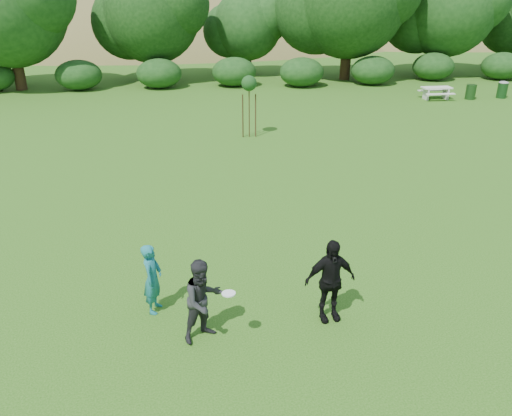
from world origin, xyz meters
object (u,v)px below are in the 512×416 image
(player_teal, at_px, (153,279))
(trash_can_lidded, at_px, (502,89))
(player_grey, at_px, (203,300))
(picnic_table, at_px, (436,91))
(trash_can_near, at_px, (471,92))
(sapling, at_px, (249,85))
(player_black, at_px, (330,280))

(player_teal, height_order, trash_can_lidded, player_teal)
(player_grey, xyz_separation_m, picnic_table, (15.15, 21.21, -0.38))
(trash_can_near, xyz_separation_m, picnic_table, (-2.15, 0.25, 0.07))
(player_grey, bearing_deg, sapling, 50.47)
(picnic_table, relative_size, trash_can_lidded, 1.71)
(player_teal, height_order, trash_can_near, player_teal)
(player_teal, distance_m, picnic_table, 25.84)
(sapling, bearing_deg, trash_can_near, 23.99)
(player_black, bearing_deg, player_grey, 179.86)
(player_teal, xyz_separation_m, sapling, (3.68, 13.35, 1.61))
(player_teal, distance_m, sapling, 13.94)
(player_black, bearing_deg, trash_can_lidded, 44.39)
(player_grey, distance_m, trash_can_near, 27.18)
(sapling, distance_m, trash_can_lidded, 18.21)
(sapling, relative_size, trash_can_lidded, 2.71)
(player_black, relative_size, sapling, 0.66)
(player_black, distance_m, trash_can_lidded, 26.71)
(trash_can_near, distance_m, sapling, 16.18)
(player_teal, height_order, picnic_table, player_teal)
(trash_can_lidded, bearing_deg, sapling, -158.48)
(player_teal, xyz_separation_m, player_black, (3.72, -0.77, 0.13))
(picnic_table, distance_m, trash_can_lidded, 4.33)
(player_teal, bearing_deg, picnic_table, -24.61)
(player_teal, distance_m, trash_can_near, 27.06)
(player_grey, xyz_separation_m, trash_can_near, (17.30, 20.95, -0.44))
(player_grey, relative_size, sapling, 0.63)
(trash_can_near, bearing_deg, player_grey, -129.55)
(player_black, bearing_deg, player_teal, 161.65)
(sapling, distance_m, picnic_table, 14.37)
(player_teal, bearing_deg, sapling, -1.19)
(trash_can_near, xyz_separation_m, sapling, (-14.68, -6.53, 1.97))
(player_teal, relative_size, player_grey, 0.91)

